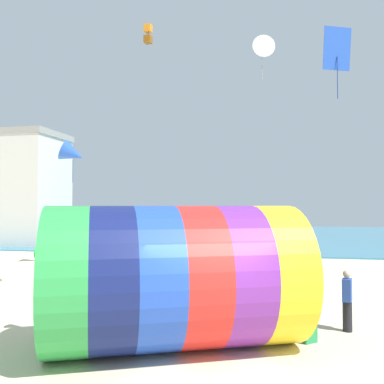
# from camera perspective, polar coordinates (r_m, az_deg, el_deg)

# --- Properties ---
(ground_plane) EXTENTS (120.00, 120.00, 0.00)m
(ground_plane) POSITION_cam_1_polar(r_m,az_deg,el_deg) (9.71, 3.31, -21.52)
(ground_plane) COLOR beige
(sea) EXTENTS (120.00, 40.00, 0.10)m
(sea) POSITION_cam_1_polar(r_m,az_deg,el_deg) (47.68, 10.08, -5.68)
(sea) COLOR teal
(sea) RESTS_ON ground
(giant_inflatable_tube) EXTENTS (6.56, 5.32, 3.27)m
(giant_inflatable_tube) POSITION_cam_1_polar(r_m,az_deg,el_deg) (10.05, -2.21, -11.21)
(giant_inflatable_tube) COLOR green
(giant_inflatable_tube) RESTS_ON ground
(kite_handler) EXTENTS (0.30, 0.40, 1.60)m
(kite_handler) POSITION_cam_1_polar(r_m,az_deg,el_deg) (12.17, 19.99, -13.40)
(kite_handler) COLOR black
(kite_handler) RESTS_ON ground
(kite_blue_delta) EXTENTS (1.78, 1.53, 2.33)m
(kite_blue_delta) POSITION_cam_1_polar(r_m,az_deg,el_deg) (24.32, -15.60, 4.93)
(kite_blue_delta) COLOR blue
(kite_white_delta) EXTENTS (1.12, 1.16, 1.76)m
(kite_white_delta) POSITION_cam_1_polar(r_m,az_deg,el_deg) (19.00, 9.30, 18.11)
(kite_white_delta) COLOR white
(kite_orange_box) EXTENTS (0.52, 0.52, 1.33)m
(kite_orange_box) POSITION_cam_1_polar(r_m,az_deg,el_deg) (30.51, -5.88, 20.22)
(kite_orange_box) COLOR orange
(kite_blue_diamond) EXTENTS (1.13, 0.65, 2.80)m
(kite_blue_diamond) POSITION_cam_1_polar(r_m,az_deg,el_deg) (18.51, 18.79, 17.56)
(kite_blue_diamond) COLOR blue
(bystander_near_water) EXTENTS (0.41, 0.41, 1.67)m
(bystander_near_water) POSITION_cam_1_polar(r_m,az_deg,el_deg) (19.22, 13.64, -9.02)
(bystander_near_water) COLOR #726651
(bystander_near_water) RESTS_ON ground
(bystander_mid_beach) EXTENTS (0.41, 0.41, 1.58)m
(bystander_mid_beach) POSITION_cam_1_polar(r_m,az_deg,el_deg) (16.76, -7.00, -10.30)
(bystander_mid_beach) COLOR #383D56
(bystander_mid_beach) RESTS_ON ground
(beach_flag) EXTENTS (0.47, 0.36, 2.25)m
(beach_flag) POSITION_cam_1_polar(r_m,az_deg,el_deg) (11.56, -19.03, -8.09)
(beach_flag) COLOR silver
(beach_flag) RESTS_ON ground
(cooler_box) EXTENTS (0.61, 0.63, 0.36)m
(cooler_box) POSITION_cam_1_polar(r_m,az_deg,el_deg) (11.22, 14.74, -17.75)
(cooler_box) COLOR #268C4C
(cooler_box) RESTS_ON ground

